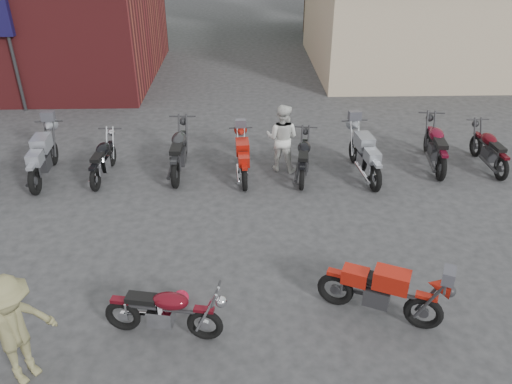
{
  "coord_description": "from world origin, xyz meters",
  "views": [
    {
      "loc": [
        0.46,
        -5.99,
        5.73
      ],
      "look_at": [
        0.71,
        2.59,
        0.9
      ],
      "focal_mm": 35.0,
      "sensor_mm": 36.0,
      "label": 1
    }
  ],
  "objects_px": {
    "helmet": "(181,298)",
    "row_bike_8": "(490,147)",
    "sportbike": "(382,289)",
    "row_bike_2": "(103,157)",
    "row_bike_7": "(436,144)",
    "row_bike_5": "(304,156)",
    "row_bike_1": "(42,155)",
    "row_bike_3": "(179,149)",
    "row_bike_4": "(243,157)",
    "vintage_motorcycle": "(165,309)",
    "person_light": "(282,138)",
    "person_tan": "(15,331)",
    "row_bike_6": "(365,153)"
  },
  "relations": [
    {
      "from": "sportbike",
      "to": "person_light",
      "type": "relative_size",
      "value": 1.13
    },
    {
      "from": "vintage_motorcycle",
      "to": "row_bike_2",
      "type": "distance_m",
      "value": 5.79
    },
    {
      "from": "helmet",
      "to": "row_bike_6",
      "type": "bearing_deg",
      "value": 48.47
    },
    {
      "from": "row_bike_1",
      "to": "row_bike_5",
      "type": "xyz_separation_m",
      "value": [
        6.33,
        -0.07,
        -0.09
      ]
    },
    {
      "from": "row_bike_4",
      "to": "row_bike_5",
      "type": "bearing_deg",
      "value": -92.98
    },
    {
      "from": "sportbike",
      "to": "helmet",
      "type": "xyz_separation_m",
      "value": [
        -3.23,
        0.39,
        -0.44
      ]
    },
    {
      "from": "row_bike_5",
      "to": "row_bike_1",
      "type": "bearing_deg",
      "value": 98.13
    },
    {
      "from": "row_bike_1",
      "to": "row_bike_3",
      "type": "distance_m",
      "value": 3.28
    },
    {
      "from": "row_bike_2",
      "to": "row_bike_8",
      "type": "bearing_deg",
      "value": -85.21
    },
    {
      "from": "person_tan",
      "to": "row_bike_1",
      "type": "bearing_deg",
      "value": 52.63
    },
    {
      "from": "sportbike",
      "to": "helmet",
      "type": "bearing_deg",
      "value": -162.31
    },
    {
      "from": "row_bike_3",
      "to": "row_bike_5",
      "type": "bearing_deg",
      "value": -94.34
    },
    {
      "from": "row_bike_4",
      "to": "row_bike_6",
      "type": "height_order",
      "value": "row_bike_6"
    },
    {
      "from": "person_light",
      "to": "row_bike_6",
      "type": "xyz_separation_m",
      "value": [
        2.0,
        -0.39,
        -0.24
      ]
    },
    {
      "from": "sportbike",
      "to": "row_bike_2",
      "type": "distance_m",
      "value": 7.52
    },
    {
      "from": "sportbike",
      "to": "row_bike_7",
      "type": "relative_size",
      "value": 0.91
    },
    {
      "from": "person_tan",
      "to": "row_bike_6",
      "type": "bearing_deg",
      "value": -8.76
    },
    {
      "from": "vintage_motorcycle",
      "to": "row_bike_2",
      "type": "height_order",
      "value": "row_bike_2"
    },
    {
      "from": "row_bike_6",
      "to": "row_bike_2",
      "type": "bearing_deg",
      "value": 82.69
    },
    {
      "from": "person_tan",
      "to": "person_light",
      "type": "bearing_deg",
      "value": 4.12
    },
    {
      "from": "helmet",
      "to": "row_bike_5",
      "type": "height_order",
      "value": "row_bike_5"
    },
    {
      "from": "person_tan",
      "to": "row_bike_6",
      "type": "xyz_separation_m",
      "value": [
        6.04,
        6.01,
        -0.26
      ]
    },
    {
      "from": "row_bike_7",
      "to": "person_tan",
      "type": "bearing_deg",
      "value": 136.71
    },
    {
      "from": "helmet",
      "to": "row_bike_8",
      "type": "bearing_deg",
      "value": 34.09
    },
    {
      "from": "vintage_motorcycle",
      "to": "helmet",
      "type": "bearing_deg",
      "value": 88.31
    },
    {
      "from": "sportbike",
      "to": "row_bike_4",
      "type": "xyz_separation_m",
      "value": [
        -2.17,
        4.97,
        -0.02
      ]
    },
    {
      "from": "row_bike_2",
      "to": "row_bike_4",
      "type": "height_order",
      "value": "row_bike_4"
    },
    {
      "from": "row_bike_1",
      "to": "row_bike_7",
      "type": "relative_size",
      "value": 1.02
    },
    {
      "from": "sportbike",
      "to": "row_bike_1",
      "type": "distance_m",
      "value": 8.63
    },
    {
      "from": "row_bike_3",
      "to": "row_bike_8",
      "type": "distance_m",
      "value": 7.81
    },
    {
      "from": "person_tan",
      "to": "row_bike_3",
      "type": "distance_m",
      "value": 6.52
    },
    {
      "from": "row_bike_3",
      "to": "row_bike_5",
      "type": "height_order",
      "value": "row_bike_3"
    },
    {
      "from": "vintage_motorcycle",
      "to": "row_bike_5",
      "type": "distance_m",
      "value": 5.92
    },
    {
      "from": "person_light",
      "to": "row_bike_8",
      "type": "height_order",
      "value": "person_light"
    },
    {
      "from": "row_bike_2",
      "to": "row_bike_5",
      "type": "distance_m",
      "value": 4.89
    },
    {
      "from": "row_bike_2",
      "to": "row_bike_7",
      "type": "height_order",
      "value": "row_bike_7"
    },
    {
      "from": "row_bike_5",
      "to": "person_light",
      "type": "bearing_deg",
      "value": 62.47
    },
    {
      "from": "sportbike",
      "to": "row_bike_6",
      "type": "bearing_deg",
      "value": 105.31
    },
    {
      "from": "person_tan",
      "to": "vintage_motorcycle",
      "type": "bearing_deg",
      "value": -31.49
    },
    {
      "from": "row_bike_1",
      "to": "row_bike_2",
      "type": "xyz_separation_m",
      "value": [
        1.43,
        0.01,
        -0.09
      ]
    },
    {
      "from": "sportbike",
      "to": "person_light",
      "type": "height_order",
      "value": "person_light"
    },
    {
      "from": "row_bike_2",
      "to": "person_light",
      "type": "bearing_deg",
      "value": -83.07
    },
    {
      "from": "vintage_motorcycle",
      "to": "row_bike_1",
      "type": "distance_m",
      "value": 6.46
    },
    {
      "from": "row_bike_6",
      "to": "person_light",
      "type": "bearing_deg",
      "value": 72.45
    },
    {
      "from": "row_bike_4",
      "to": "person_tan",
      "type": "bearing_deg",
      "value": 150.21
    },
    {
      "from": "person_light",
      "to": "row_bike_4",
      "type": "distance_m",
      "value": 1.1
    },
    {
      "from": "row_bike_4",
      "to": "row_bike_6",
      "type": "xyz_separation_m",
      "value": [
        2.98,
        -0.03,
        0.08
      ]
    },
    {
      "from": "person_tan",
      "to": "row_bike_4",
      "type": "relative_size",
      "value": 0.94
    },
    {
      "from": "helmet",
      "to": "row_bike_1",
      "type": "xyz_separation_m",
      "value": [
        -3.78,
        4.65,
        0.5
      ]
    },
    {
      "from": "sportbike",
      "to": "person_light",
      "type": "xyz_separation_m",
      "value": [
        -1.19,
        5.34,
        0.3
      ]
    }
  ]
}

